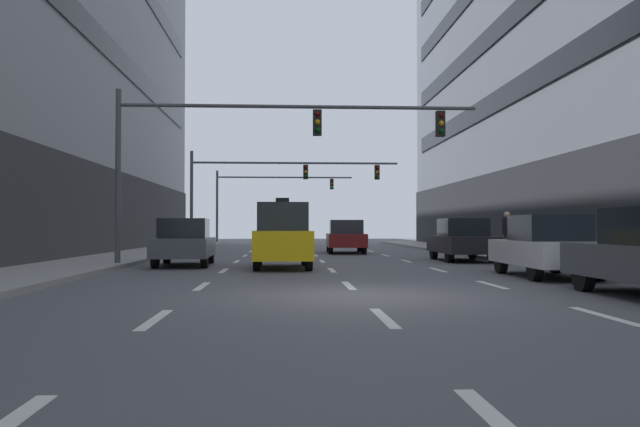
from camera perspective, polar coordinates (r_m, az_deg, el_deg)
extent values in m
plane|color=#515156|center=(12.11, 3.50, -7.25)|extent=(120.00, 120.00, 0.00)
cube|color=silver|center=(9.22, -14.43, -9.08)|extent=(0.16, 2.00, 0.01)
cube|color=silver|center=(14.13, -10.43, -6.35)|extent=(0.16, 2.00, 0.01)
cube|color=silver|center=(19.09, -8.52, -5.03)|extent=(0.16, 2.00, 0.01)
cube|color=silver|center=(24.06, -7.40, -4.24)|extent=(0.16, 2.00, 0.01)
cube|color=silver|center=(29.04, -6.66, -3.73)|extent=(0.16, 2.00, 0.01)
cube|color=silver|center=(34.03, -6.15, -3.36)|extent=(0.16, 2.00, 0.01)
cube|color=silver|center=(39.02, -5.76, -3.09)|extent=(0.16, 2.00, 0.01)
cube|color=silver|center=(44.02, -5.46, -2.88)|extent=(0.16, 2.00, 0.01)
cube|color=silver|center=(9.16, 5.69, -9.17)|extent=(0.16, 2.00, 0.01)
cube|color=silver|center=(14.09, 2.55, -6.39)|extent=(0.16, 2.00, 0.01)
cube|color=silver|center=(19.05, 1.06, -5.05)|extent=(0.16, 2.00, 0.01)
cube|color=silver|center=(24.04, 0.18, -4.26)|extent=(0.16, 2.00, 0.01)
cube|color=silver|center=(29.02, -0.39, -3.74)|extent=(0.16, 2.00, 0.01)
cube|color=silver|center=(34.01, -0.79, -3.37)|extent=(0.16, 2.00, 0.01)
cube|color=silver|center=(39.01, -1.09, -3.10)|extent=(0.16, 2.00, 0.01)
cube|color=silver|center=(44.00, -1.32, -2.89)|extent=(0.16, 2.00, 0.01)
cube|color=silver|center=(10.13, 23.91, -8.30)|extent=(0.16, 2.00, 0.01)
cube|color=silver|center=(14.74, 14.99, -6.12)|extent=(0.16, 2.00, 0.01)
cube|color=silver|center=(19.54, 10.41, -4.93)|extent=(0.16, 2.00, 0.01)
cube|color=silver|center=(24.42, 7.66, -4.20)|extent=(0.16, 2.00, 0.01)
cube|color=silver|center=(29.35, 5.82, -3.70)|extent=(0.16, 2.00, 0.01)
cube|color=silver|center=(34.29, 4.52, -3.35)|extent=(0.16, 2.00, 0.01)
cube|color=silver|center=(39.25, 3.55, -3.08)|extent=(0.16, 2.00, 0.01)
cube|color=silver|center=(44.22, 2.79, -2.88)|extent=(0.16, 2.00, 0.01)
cylinder|color=black|center=(21.34, -5.45, -3.80)|extent=(0.22, 0.63, 0.63)
cylinder|color=black|center=(21.36, -1.37, -3.81)|extent=(0.22, 0.63, 0.63)
cylinder|color=black|center=(18.78, -5.64, -4.15)|extent=(0.22, 0.63, 0.63)
cylinder|color=black|center=(18.80, -1.00, -4.15)|extent=(0.22, 0.63, 0.63)
cube|color=yellow|center=(20.04, -3.36, -2.75)|extent=(1.81, 4.20, 0.85)
cube|color=black|center=(20.04, -3.36, -0.31)|extent=(1.56, 2.49, 0.85)
cube|color=white|center=(22.08, -5.01, -2.22)|extent=(0.19, 0.08, 0.13)
cube|color=red|center=(17.99, -5.23, -2.45)|extent=(0.19, 0.08, 0.13)
cube|color=white|center=(22.10, -1.85, -2.23)|extent=(0.19, 0.08, 0.13)
cube|color=red|center=(18.01, -1.34, -2.45)|extent=(0.19, 0.08, 0.13)
cube|color=black|center=(20.05, -3.36, 1.15)|extent=(0.42, 0.20, 0.17)
cylinder|color=black|center=(23.15, -13.42, -3.57)|extent=(0.23, 0.63, 0.62)
cylinder|color=black|center=(22.98, -9.68, -3.61)|extent=(0.23, 0.63, 0.62)
cylinder|color=black|center=(20.62, -14.42, -3.86)|extent=(0.23, 0.63, 0.62)
cylinder|color=black|center=(20.44, -10.22, -3.90)|extent=(0.23, 0.63, 0.62)
cube|color=#474C51|center=(21.77, -11.92, -2.93)|extent=(1.90, 4.23, 0.61)
cube|color=black|center=(21.57, -11.97, -1.29)|extent=(1.58, 1.85, 0.64)
cube|color=white|center=(23.87, -12.81, -2.52)|extent=(0.19, 0.08, 0.13)
cube|color=red|center=(19.83, -14.35, -2.78)|extent=(0.19, 0.08, 0.13)
cube|color=white|center=(23.74, -9.89, -2.54)|extent=(0.19, 0.08, 0.13)
cube|color=red|center=(19.68, -10.84, -2.81)|extent=(0.19, 0.08, 0.13)
cylinder|color=black|center=(33.08, 0.79, -2.87)|extent=(0.24, 0.66, 0.65)
cylinder|color=black|center=(33.17, 3.52, -2.87)|extent=(0.24, 0.66, 0.65)
cylinder|color=black|center=(30.42, 0.96, -3.02)|extent=(0.24, 0.66, 0.65)
cylinder|color=black|center=(30.51, 3.92, -3.01)|extent=(0.24, 0.66, 0.65)
cube|color=maroon|center=(31.78, 2.29, -2.37)|extent=(1.97, 4.40, 0.63)
cube|color=black|center=(31.57, 2.31, -1.20)|extent=(1.64, 1.93, 0.67)
cube|color=white|center=(33.87, 1.00, -2.11)|extent=(0.20, 0.09, 0.14)
cube|color=red|center=(29.61, 1.31, -2.24)|extent=(0.20, 0.09, 0.14)
cube|color=white|center=(33.94, 3.15, -2.11)|extent=(0.20, 0.09, 0.14)
cube|color=red|center=(29.69, 3.76, -2.23)|extent=(0.20, 0.09, 0.14)
cylinder|color=black|center=(13.80, 22.34, -5.07)|extent=(0.23, 0.65, 0.65)
cube|color=white|center=(14.57, 21.57, -3.19)|extent=(0.20, 0.08, 0.14)
cube|color=white|center=(15.13, 25.98, -3.07)|extent=(0.20, 0.08, 0.14)
cylinder|color=black|center=(18.43, 15.76, -4.16)|extent=(0.23, 0.64, 0.63)
cylinder|color=black|center=(18.94, 20.19, -4.05)|extent=(0.23, 0.64, 0.63)
cylinder|color=black|center=(15.99, 18.53, -4.59)|extent=(0.23, 0.64, 0.63)
cylinder|color=black|center=(16.57, 23.52, -4.43)|extent=(0.23, 0.64, 0.63)
cube|color=white|center=(17.45, 19.43, -3.29)|extent=(1.87, 4.26, 0.61)
cube|color=black|center=(17.26, 19.64, -1.22)|extent=(1.58, 1.86, 0.65)
cube|color=white|center=(19.20, 15.49, -2.81)|extent=(0.19, 0.08, 0.13)
cube|color=red|center=(15.30, 20.04, -3.19)|extent=(0.19, 0.08, 0.13)
cube|color=white|center=(19.59, 18.94, -2.75)|extent=(0.19, 0.08, 0.13)
cube|color=red|center=(15.79, 24.21, -3.09)|extent=(0.19, 0.08, 0.13)
cylinder|color=black|center=(26.02, 10.06, -3.31)|extent=(0.22, 0.64, 0.64)
cylinder|color=black|center=(26.39, 13.36, -3.27)|extent=(0.22, 0.64, 0.64)
cylinder|color=black|center=(23.47, 11.42, -3.53)|extent=(0.22, 0.64, 0.64)
cylinder|color=black|center=(23.88, 15.05, -3.47)|extent=(0.22, 0.64, 0.64)
cube|color=black|center=(24.92, 12.44, -2.68)|extent=(1.86, 4.30, 0.62)
cube|color=black|center=(24.72, 12.55, -1.20)|extent=(1.58, 1.87, 0.66)
cube|color=white|center=(26.81, 10.01, -2.35)|extent=(0.20, 0.08, 0.14)
cube|color=red|center=(22.73, 12.25, -2.54)|extent=(0.20, 0.08, 0.14)
cube|color=white|center=(27.10, 12.60, -2.33)|extent=(0.20, 0.08, 0.14)
cube|color=red|center=(23.07, 15.26, -2.51)|extent=(0.20, 0.08, 0.14)
cylinder|color=#4C4C51|center=(21.63, -17.48, 3.23)|extent=(0.18, 0.18, 5.58)
cylinder|color=#4C4C51|center=(21.27, -1.84, 9.45)|extent=(11.65, 0.12, 0.12)
cube|color=black|center=(21.20, -0.25, 8.06)|extent=(0.28, 0.24, 0.84)
sphere|color=#4B0704|center=(21.11, -0.23, 8.81)|extent=(0.17, 0.17, 0.17)
sphere|color=orange|center=(21.06, -0.23, 8.12)|extent=(0.17, 0.17, 0.17)
sphere|color=#073E10|center=(21.02, -0.23, 7.42)|extent=(0.17, 0.17, 0.17)
cube|color=black|center=(21.79, 10.63, 7.83)|extent=(0.28, 0.24, 0.84)
sphere|color=#4B0704|center=(21.69, 10.72, 8.56)|extent=(0.17, 0.17, 0.17)
sphere|color=orange|center=(21.65, 10.72, 7.88)|extent=(0.17, 0.17, 0.17)
sphere|color=#073E10|center=(21.61, 10.72, 7.20)|extent=(0.17, 0.17, 0.17)
cylinder|color=#4C4C51|center=(37.56, -11.33, 1.28)|extent=(0.18, 0.18, 5.53)
cylinder|color=#4C4C51|center=(37.33, -2.20, 4.50)|extent=(11.92, 0.12, 0.12)
cube|color=black|center=(37.30, -1.28, 3.70)|extent=(0.28, 0.24, 0.84)
sphere|color=#4B0704|center=(37.18, -1.28, 4.12)|extent=(0.17, 0.17, 0.17)
sphere|color=orange|center=(37.16, -1.28, 3.72)|extent=(0.17, 0.17, 0.17)
sphere|color=#073E10|center=(37.14, -1.28, 3.32)|extent=(0.17, 0.17, 0.17)
cube|color=black|center=(37.66, 5.09, 3.66)|extent=(0.28, 0.24, 0.84)
sphere|color=#4B0704|center=(37.55, 5.12, 4.07)|extent=(0.17, 0.17, 0.17)
sphere|color=orange|center=(37.52, 5.12, 3.68)|extent=(0.17, 0.17, 0.17)
sphere|color=#073E10|center=(37.50, 5.12, 3.28)|extent=(0.17, 0.17, 0.17)
cylinder|color=#4C4C51|center=(51.35, -9.12, 0.65)|extent=(0.18, 0.18, 5.62)
cylinder|color=#4C4C51|center=(51.19, -3.14, 3.22)|extent=(10.69, 0.12, 0.12)
cube|color=black|center=(51.29, 1.05, 2.63)|extent=(0.28, 0.24, 0.84)
sphere|color=#4B0704|center=(51.17, 1.06, 2.93)|extent=(0.17, 0.17, 0.17)
sphere|color=#523505|center=(51.15, 1.06, 2.64)|extent=(0.17, 0.17, 0.17)
sphere|color=green|center=(51.13, 1.06, 2.35)|extent=(0.17, 0.17, 0.17)
cylinder|color=brown|center=(25.40, 16.35, -2.75)|extent=(0.13, 0.13, 0.88)
cylinder|color=brown|center=(25.55, 16.16, -2.74)|extent=(0.13, 0.13, 0.88)
cube|color=black|center=(25.47, 16.24, -1.06)|extent=(0.25, 0.37, 0.62)
sphere|color=#D8AD84|center=(25.47, 16.24, -0.10)|extent=(0.23, 0.23, 0.23)
cylinder|color=black|center=(25.28, 16.48, -0.98)|extent=(0.09, 0.09, 0.56)
cylinder|color=black|center=(25.66, 16.01, -0.99)|extent=(0.09, 0.09, 0.56)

